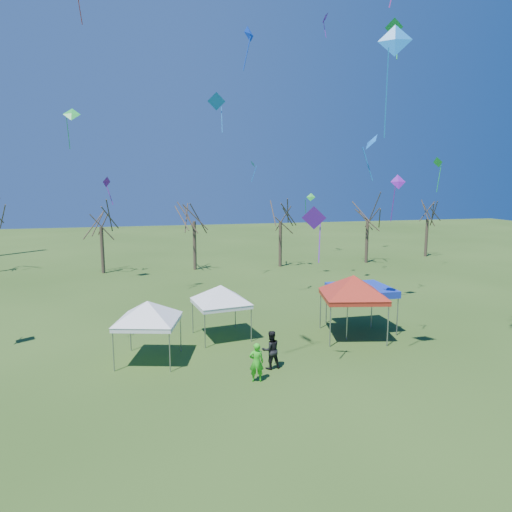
# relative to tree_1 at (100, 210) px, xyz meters

# --- Properties ---
(ground) EXTENTS (140.00, 140.00, 0.00)m
(ground) POSITION_rel_tree_1_xyz_m (10.77, -24.65, -5.79)
(ground) COLOR #2E4B18
(ground) RESTS_ON ground
(tree_1) EXTENTS (3.42, 3.42, 7.54)m
(tree_1) POSITION_rel_tree_1_xyz_m (0.00, 0.00, 0.00)
(tree_1) COLOR #3D2D21
(tree_1) RESTS_ON ground
(tree_2) EXTENTS (3.71, 3.71, 8.18)m
(tree_2) POSITION_rel_tree_1_xyz_m (8.40, -0.27, 0.50)
(tree_2) COLOR #3D2D21
(tree_2) RESTS_ON ground
(tree_3) EXTENTS (3.59, 3.59, 7.91)m
(tree_3) POSITION_rel_tree_1_xyz_m (16.80, -0.60, 0.29)
(tree_3) COLOR #3D2D21
(tree_3) RESTS_ON ground
(tree_4) EXTENTS (3.58, 3.58, 7.89)m
(tree_4) POSITION_rel_tree_1_xyz_m (26.12, -0.65, 0.27)
(tree_4) COLOR #3D2D21
(tree_4) RESTS_ON ground
(tree_5) EXTENTS (3.39, 3.39, 7.46)m
(tree_5) POSITION_rel_tree_1_xyz_m (34.49, 1.42, -0.06)
(tree_5) COLOR #3D2D21
(tree_5) RESTS_ON ground
(tent_white_west) EXTENTS (3.66, 3.66, 3.35)m
(tent_white_west) POSITION_rel_tree_1_xyz_m (3.89, -22.36, -3.09)
(tent_white_west) COLOR gray
(tent_white_west) RESTS_ON ground
(tent_white_mid) EXTENTS (3.75, 3.75, 3.35)m
(tent_white_mid) POSITION_rel_tree_1_xyz_m (7.71, -19.92, -3.09)
(tent_white_mid) COLOR gray
(tent_white_mid) RESTS_ON ground
(tent_red) EXTENTS (4.38, 4.38, 3.95)m
(tent_red) POSITION_rel_tree_1_xyz_m (14.61, -21.51, -2.61)
(tent_red) COLOR gray
(tent_red) RESTS_ON ground
(tent_blue) EXTENTS (3.19, 3.19, 2.48)m
(tent_blue) POSITION_rel_tree_1_xyz_m (15.64, -20.41, -3.51)
(tent_blue) COLOR gray
(tent_blue) RESTS_ON ground
(person_dark) EXTENTS (0.93, 0.76, 1.76)m
(person_dark) POSITION_rel_tree_1_xyz_m (9.20, -24.57, -4.91)
(person_dark) COLOR black
(person_dark) RESTS_ON ground
(person_green) EXTENTS (0.67, 0.50, 1.69)m
(person_green) POSITION_rel_tree_1_xyz_m (8.26, -25.71, -4.95)
(person_green) COLOR green
(person_green) RESTS_ON ground
(kite_11) EXTENTS (1.47, 0.85, 3.12)m
(kite_11) POSITION_rel_tree_1_xyz_m (9.66, -6.77, 8.70)
(kite_11) COLOR #157BDF
(kite_11) RESTS_ON ground
(kite_27) EXTENTS (0.66, 0.93, 2.16)m
(kite_27) POSITION_rel_tree_1_xyz_m (14.20, -23.62, 4.33)
(kite_27) COLOR blue
(kite_27) RESTS_ON ground
(kite_12) EXTENTS (0.72, 1.12, 3.26)m
(kite_12) POSITION_rel_tree_1_xyz_m (30.60, -5.39, 4.27)
(kite_12) COLOR green
(kite_12) RESTS_ON ground
(kite_24) EXTENTS (0.94, 0.90, 2.63)m
(kite_24) POSITION_rel_tree_1_xyz_m (10.45, -14.88, 11.29)
(kite_24) COLOR blue
(kite_24) RESTS_ON ground
(kite_1) EXTENTS (1.09, 0.76, 2.39)m
(kite_1) POSITION_rel_tree_1_xyz_m (10.83, -25.40, 1.03)
(kite_1) COLOR #6719B5
(kite_1) RESTS_ON ground
(kite_15) EXTENTS (0.75, 0.91, 1.63)m
(kite_15) POSITION_rel_tree_1_xyz_m (16.34, -12.22, 13.54)
(kite_15) COLOR purple
(kite_15) RESTS_ON ground
(kite_19) EXTENTS (0.52, 0.75, 1.94)m
(kite_19) POSITION_rel_tree_1_xyz_m (13.59, -2.59, 4.05)
(kite_19) COLOR blue
(kite_19) RESTS_ON ground
(kite_2) EXTENTS (1.29, 0.93, 3.09)m
(kite_2) POSITION_rel_tree_1_xyz_m (-1.17, -5.53, 7.55)
(kite_2) COLOR green
(kite_2) RESTS_ON ground
(kite_13) EXTENTS (0.89, 0.95, 2.47)m
(kite_13) POSITION_rel_tree_1_xyz_m (0.76, -1.29, 2.48)
(kite_13) COLOR #7417A2
(kite_13) RESTS_ON ground
(kite_22) EXTENTS (1.03, 0.95, 2.72)m
(kite_22) POSITION_rel_tree_1_xyz_m (17.86, -5.97, 1.12)
(kite_22) COLOR green
(kite_22) RESTS_ON ground
(kite_5) EXTENTS (1.35, 0.98, 4.22)m
(kite_5) POSITION_rel_tree_1_xyz_m (13.40, -26.77, 7.79)
(kite_5) COLOR blue
(kite_5) RESTS_ON ground
(kite_17) EXTENTS (1.08, 0.65, 3.17)m
(kite_17) POSITION_rel_tree_1_xyz_m (20.36, -15.80, 2.47)
(kite_17) COLOR purple
(kite_17) RESTS_ON ground
(kite_25) EXTENTS (0.82, 0.61, 1.67)m
(kite_25) POSITION_rel_tree_1_xyz_m (14.34, -25.02, 8.86)
(kite_25) COLOR green
(kite_25) RESTS_ON ground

